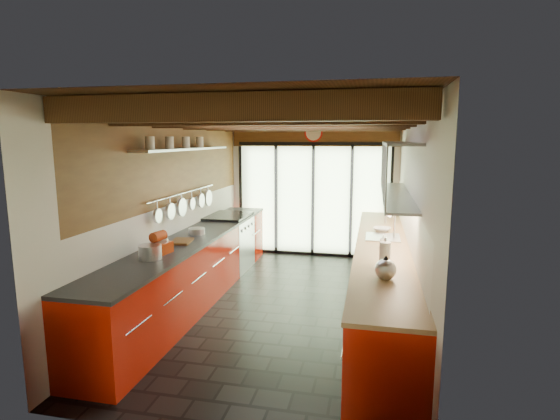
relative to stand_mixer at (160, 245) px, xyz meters
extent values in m
plane|color=black|center=(1.27, 1.01, -1.03)|extent=(5.50, 5.50, 0.00)
plane|color=silver|center=(1.27, 3.76, 0.27)|extent=(3.20, 0.00, 3.20)
plane|color=silver|center=(1.27, -1.74, 0.27)|extent=(3.20, 0.00, 3.20)
plane|color=silver|center=(-0.33, 1.01, 0.27)|extent=(0.00, 5.50, 5.50)
plane|color=silver|center=(2.87, 1.01, 0.27)|extent=(0.00, 5.50, 5.50)
plane|color=#472814|center=(1.27, 1.01, 1.57)|extent=(5.50, 5.50, 0.00)
cube|color=#593316|center=(1.27, -1.24, 1.45)|extent=(3.14, 0.14, 0.22)
cube|color=#593316|center=(1.27, -0.34, 1.45)|extent=(3.14, 0.14, 0.22)
cube|color=#593316|center=(1.27, 0.56, 1.45)|extent=(3.14, 0.14, 0.22)
cube|color=#593316|center=(1.27, 1.46, 1.45)|extent=(3.14, 0.14, 0.22)
cube|color=#593316|center=(1.27, 2.36, 1.45)|extent=(3.14, 0.14, 0.22)
cube|color=#593316|center=(1.27, 3.26, 1.45)|extent=(3.14, 0.14, 0.22)
cube|color=brown|center=(1.27, 3.72, 1.32)|extent=(3.14, 0.06, 0.50)
plane|color=brown|center=(-0.30, 1.21, 0.95)|extent=(0.00, 4.90, 4.90)
plane|color=#C6EAAD|center=(1.27, 3.74, 0.05)|extent=(2.90, 0.00, 2.90)
cube|color=black|center=(-0.18, 3.73, 0.05)|extent=(0.05, 0.04, 2.15)
cube|color=black|center=(2.72, 3.73, 0.05)|extent=(0.05, 0.04, 2.15)
cube|color=black|center=(1.27, 3.70, 0.05)|extent=(0.06, 0.05, 2.15)
cube|color=black|center=(1.27, 3.70, 1.12)|extent=(2.90, 0.05, 0.06)
cylinder|color=red|center=(1.27, 3.68, 1.32)|extent=(0.34, 0.04, 0.34)
cylinder|color=beige|center=(1.27, 3.66, 1.32)|extent=(0.28, 0.02, 0.28)
cube|color=#B51705|center=(-0.01, 1.01, -0.59)|extent=(0.65, 5.00, 0.88)
cube|color=black|center=(-0.01, 1.01, -0.13)|extent=(0.68, 5.00, 0.04)
cube|color=silver|center=(-0.01, 2.46, -0.59)|extent=(0.66, 0.90, 0.90)
cube|color=black|center=(-0.01, 2.46, -0.10)|extent=(0.65, 0.90, 0.06)
cube|color=#B51705|center=(2.54, 1.01, -0.59)|extent=(0.65, 5.00, 0.88)
cube|color=#A3804F|center=(2.54, 1.01, -0.13)|extent=(0.68, 5.00, 0.04)
cube|color=white|center=(2.21, 1.41, -0.59)|extent=(0.02, 0.60, 0.84)
cube|color=silver|center=(2.54, 1.41, -0.10)|extent=(0.45, 0.52, 0.02)
cylinder|color=silver|center=(2.69, 1.41, 0.07)|extent=(0.02, 0.02, 0.34)
torus|color=silver|center=(2.63, 1.41, 0.24)|extent=(0.14, 0.02, 0.14)
plane|color=silver|center=(2.53, 1.31, 0.82)|extent=(0.00, 3.00, 3.00)
cube|color=#9EA0A5|center=(2.70, 1.31, 0.49)|extent=(0.34, 3.00, 0.03)
cube|color=#9EA0A5|center=(2.70, 1.31, 1.16)|extent=(0.34, 3.00, 0.03)
cylinder|color=silver|center=(-0.27, 1.31, 0.44)|extent=(0.02, 2.20, 0.02)
cube|color=silver|center=(-0.18, 1.21, 1.07)|extent=(0.28, 2.60, 0.03)
cylinder|color=silver|center=(-0.23, 0.41, 0.26)|extent=(0.04, 0.18, 0.18)
cylinder|color=silver|center=(-0.23, 0.76, 0.26)|extent=(0.04, 0.22, 0.22)
cylinder|color=silver|center=(-0.23, 1.11, 0.26)|extent=(0.04, 0.26, 0.26)
cylinder|color=silver|center=(-0.23, 1.46, 0.26)|extent=(0.04, 0.18, 0.18)
cylinder|color=silver|center=(-0.23, 1.81, 0.26)|extent=(0.04, 0.22, 0.22)
cylinder|color=silver|center=(-0.23, 2.11, 0.26)|extent=(0.04, 0.26, 0.26)
cube|color=#AF340E|center=(0.00, -0.01, -0.04)|extent=(0.22, 0.33, 0.13)
cylinder|color=#AF340E|center=(0.00, -0.03, 0.11)|extent=(0.15, 0.21, 0.12)
cylinder|color=silver|center=(0.00, 0.05, 0.00)|extent=(0.17, 0.17, 0.13)
cylinder|color=silver|center=(0.00, -0.23, -0.03)|extent=(0.28, 0.28, 0.16)
cylinder|color=silver|center=(0.00, 1.07, -0.06)|extent=(0.25, 0.25, 0.09)
cube|color=brown|center=(0.00, 0.57, -0.09)|extent=(0.29, 0.38, 0.03)
sphere|color=silver|center=(2.54, -0.39, -0.01)|extent=(0.26, 0.26, 0.20)
cone|color=black|center=(2.54, -0.39, 0.11)|extent=(0.10, 0.10, 0.06)
cylinder|color=silver|center=(2.54, -0.28, 0.00)|extent=(0.05, 0.08, 0.04)
cylinder|color=white|center=(2.54, 0.01, 0.02)|extent=(0.15, 0.15, 0.26)
cylinder|color=silver|center=(2.54, 0.01, 0.18)|extent=(0.03, 0.03, 0.05)
imported|color=silver|center=(2.54, 0.83, -0.02)|extent=(0.08, 0.08, 0.17)
imported|color=silver|center=(2.54, 1.80, -0.08)|extent=(0.29, 0.29, 0.06)
camera|label=1|loc=(2.41, -4.52, 1.22)|focal=28.00mm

